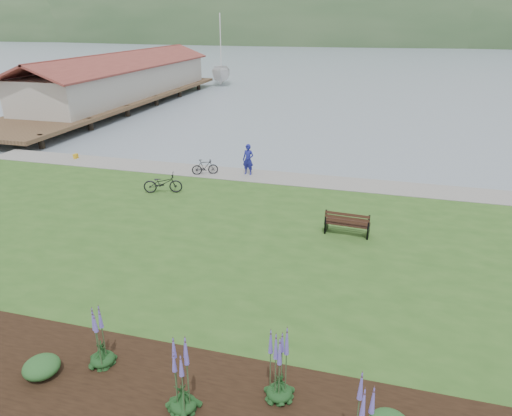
{
  "coord_description": "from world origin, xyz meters",
  "views": [
    {
      "loc": [
        6.75,
        -16.74,
        8.69
      ],
      "look_at": [
        2.1,
        0.3,
        1.3
      ],
      "focal_mm": 32.0,
      "sensor_mm": 36.0,
      "label": 1
    }
  ],
  "objects_px": {
    "bicycle_a": "(163,183)",
    "sailboat": "(222,85)",
    "person": "(248,157)",
    "park_bench": "(347,223)"
  },
  "relations": [
    {
      "from": "bicycle_a",
      "to": "park_bench",
      "type": "bearing_deg",
      "value": -123.25
    },
    {
      "from": "person",
      "to": "bicycle_a",
      "type": "distance_m",
      "value": 5.21
    },
    {
      "from": "bicycle_a",
      "to": "sailboat",
      "type": "bearing_deg",
      "value": -2.89
    },
    {
      "from": "person",
      "to": "bicycle_a",
      "type": "xyz_separation_m",
      "value": [
        -3.39,
        -3.92,
        -0.52
      ]
    },
    {
      "from": "park_bench",
      "to": "sailboat",
      "type": "xyz_separation_m",
      "value": [
        -21.08,
        44.83,
        -0.95
      ]
    },
    {
      "from": "person",
      "to": "sailboat",
      "type": "height_order",
      "value": "sailboat"
    },
    {
      "from": "park_bench",
      "to": "person",
      "type": "relative_size",
      "value": 0.88
    },
    {
      "from": "person",
      "to": "bicycle_a",
      "type": "relative_size",
      "value": 1.05
    },
    {
      "from": "bicycle_a",
      "to": "sailboat",
      "type": "height_order",
      "value": "sailboat"
    },
    {
      "from": "park_bench",
      "to": "bicycle_a",
      "type": "bearing_deg",
      "value": 168.75
    }
  ]
}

